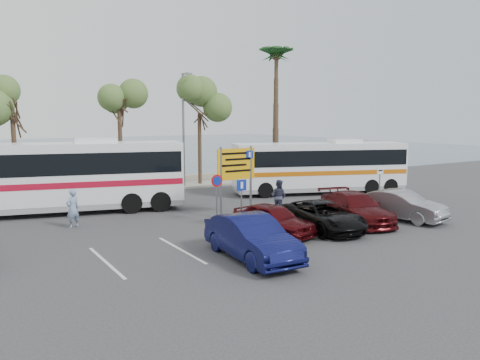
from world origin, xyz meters
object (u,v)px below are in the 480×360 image
suv_black (323,216)px  coach_bus_left (60,179)px  pedestrian_far (279,197)px  car_blue (251,238)px  car_silver_b (401,205)px  street_lamp_right (184,124)px  car_maroon (356,208)px  car_red (273,219)px  pedestrian_near (73,208)px  direction_sign (236,169)px  coach_bus_right (319,168)px

suv_black → coach_bus_left: bearing=138.6°
coach_bus_left → pedestrian_far: size_ratio=7.21×
car_blue → car_silver_b: car_blue is taller
coach_bus_left → suv_black: (9.19, -10.29, -1.19)m
pedestrian_far → street_lamp_right: bearing=-24.7°
pedestrian_far → coach_bus_left: bearing=31.4°
car_silver_b → pedestrian_far: 6.17m
car_maroon → car_red: 4.80m
car_blue → car_maroon: (7.53, 2.20, -0.06)m
street_lamp_right → car_red: bearing=-100.6°
pedestrian_near → direction_sign: bearing=143.5°
coach_bus_right → car_silver_b: bearing=-104.1°
street_lamp_right → pedestrian_far: (0.25, -10.97, -3.70)m
car_blue → car_maroon: car_blue is taller
coach_bus_left → car_red: size_ratio=3.25×
direction_sign → pedestrian_far: 2.79m
suv_black → car_silver_b: car_silver_b is taller
coach_bus_right → street_lamp_right: bearing=133.3°
street_lamp_right → pedestrian_near: (-9.74, -8.52, -3.70)m
pedestrian_far → direction_sign: bearing=48.0°
coach_bus_right → car_maroon: size_ratio=2.35×
direction_sign → car_red: (-0.71, -4.19, -1.75)m
pedestrian_near → pedestrian_far: pedestrian_far is taller
coach_bus_left → direction_sign: bearing=-36.7°
coach_bus_left → car_silver_b: (13.99, -10.72, -1.12)m
direction_sign → car_maroon: direction_sign is taller
car_red → suv_black: size_ratio=0.85×
street_lamp_right → car_silver_b: (4.49, -15.44, -3.87)m
car_red → suv_black: 2.45m
coach_bus_right → car_blue: size_ratio=2.47×
street_lamp_right → pedestrian_far: street_lamp_right is taller
direction_sign → coach_bus_left: (-7.50, 5.60, -0.59)m
car_maroon → pedestrian_far: (-1.85, 3.75, 0.18)m
pedestrian_near → suv_black: bearing=122.1°
pedestrian_near → car_red: bearing=116.2°
pedestrian_near → pedestrian_far: 10.28m
car_red → pedestrian_near: (-7.03, 5.99, 0.22)m
coach_bus_right → car_red: (-9.32, -7.49, -0.99)m
car_blue → pedestrian_near: (-4.31, 8.40, 0.12)m
coach_bus_left → pedestrian_near: coach_bus_left is taller
coach_bus_left → pedestrian_near: (-0.24, -3.80, -0.94)m
car_maroon → suv_black: size_ratio=1.06×
coach_bus_right → car_red: coach_bus_right is taller
suv_black → car_blue: bearing=-152.8°
coach_bus_right → car_silver_b: coach_bus_right is taller
car_blue → car_maroon: bearing=20.2°
car_silver_b → pedestrian_far: size_ratio=2.44×
coach_bus_right → suv_black: (-6.92, -7.99, -1.02)m
street_lamp_right → coach_bus_right: street_lamp_right is taller
suv_black → car_maroon: bearing=13.9°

